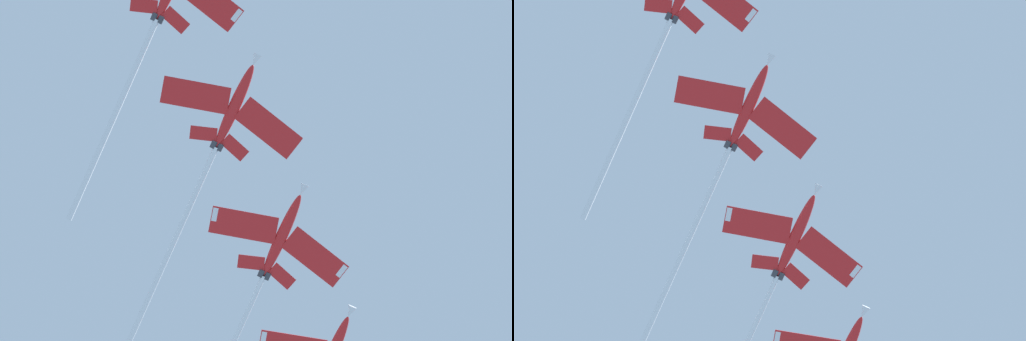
# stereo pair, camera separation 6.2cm
# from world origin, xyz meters

# --- Properties ---
(jet_lead) EXTENTS (29.81, 33.27, 8.51)m
(jet_lead) POSITION_xyz_m (-21.34, -16.03, 145.27)
(jet_lead) COLOR red
(jet_second) EXTENTS (29.38, 32.90, 7.77)m
(jet_second) POSITION_xyz_m (-39.45, -16.12, 142.59)
(jet_second) COLOR red
(jet_third) EXTENTS (29.46, 33.17, 8.42)m
(jet_third) POSITION_xyz_m (-57.45, -17.88, 140.78)
(jet_third) COLOR red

